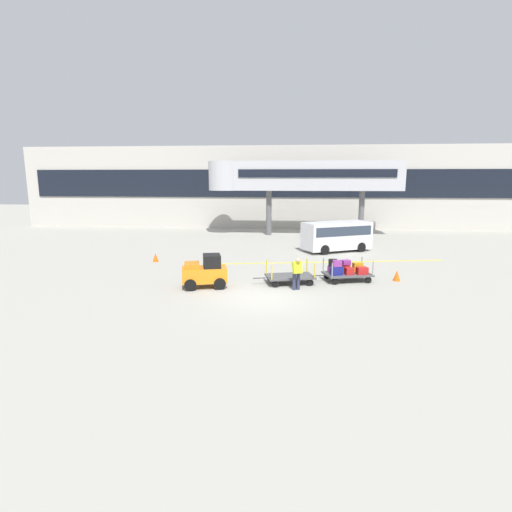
% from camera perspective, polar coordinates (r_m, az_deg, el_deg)
% --- Properties ---
extents(ground_plane, '(120.00, 120.00, 0.00)m').
position_cam_1_polar(ground_plane, '(17.65, 0.87, -5.91)').
color(ground_plane, '#9E9B91').
extents(apron_lead_line, '(14.44, 2.73, 0.01)m').
position_cam_1_polar(apron_lead_line, '(25.44, 10.49, -0.85)').
color(apron_lead_line, yellow).
rests_on(apron_lead_line, ground_plane).
extents(terminal_building, '(54.90, 2.51, 8.44)m').
position_cam_1_polar(terminal_building, '(42.85, 3.56, 9.71)').
color(terminal_building, '#BCB7AD').
rests_on(terminal_building, ground_plane).
extents(jet_bridge, '(17.25, 3.00, 6.67)m').
position_cam_1_polar(jet_bridge, '(36.84, 5.78, 11.17)').
color(jet_bridge, '#B7B7BC').
rests_on(jet_bridge, ground_plane).
extents(baggage_tug, '(2.31, 1.68, 1.58)m').
position_cam_1_polar(baggage_tug, '(19.24, -7.24, -2.26)').
color(baggage_tug, orange).
rests_on(baggage_tug, ground_plane).
extents(baggage_cart_lead, '(3.09, 1.95, 1.10)m').
position_cam_1_polar(baggage_cart_lead, '(19.94, 4.82, -2.94)').
color(baggage_cart_lead, '#4C4C4F').
rests_on(baggage_cart_lead, ground_plane).
extents(baggage_cart_middle, '(3.09, 1.95, 1.15)m').
position_cam_1_polar(baggage_cart_middle, '(20.83, 12.71, -2.01)').
color(baggage_cart_middle, '#4C4C4F').
rests_on(baggage_cart_middle, ground_plane).
extents(baggage_handler, '(0.52, 0.53, 1.56)m').
position_cam_1_polar(baggage_handler, '(18.68, 5.83, -2.28)').
color(baggage_handler, '#2D334C').
rests_on(baggage_handler, ground_plane).
extents(shuttle_van, '(5.14, 3.85, 2.10)m').
position_cam_1_polar(shuttle_van, '(29.16, 11.38, 3.06)').
color(shuttle_van, silver).
rests_on(shuttle_van, ground_plane).
extents(safety_cone_near, '(0.36, 0.36, 0.55)m').
position_cam_1_polar(safety_cone_near, '(25.89, -14.08, -0.18)').
color(safety_cone_near, '#EA590F').
rests_on(safety_cone_near, ground_plane).
extents(safety_cone_far, '(0.36, 0.36, 0.55)m').
position_cam_1_polar(safety_cone_far, '(21.62, 19.36, -2.63)').
color(safety_cone_far, '#EA590F').
rests_on(safety_cone_far, ground_plane).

